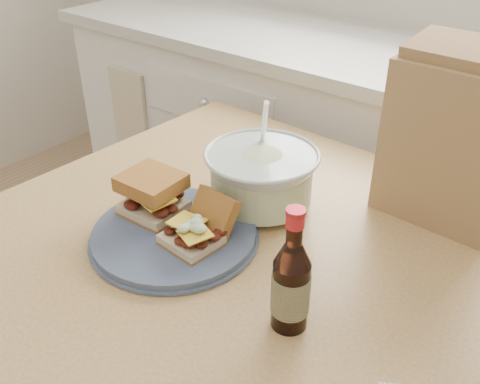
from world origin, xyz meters
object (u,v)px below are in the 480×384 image
Objects in this scene: plate at (174,235)px; paper_bag at (454,142)px; dining_table at (231,285)px; coleslaw_bowl at (261,179)px; beer_bottle at (291,284)px.

paper_bag reaches higher than plate.
dining_table is 4.29× the size of coleslaw_bowl.
coleslaw_bowl reaches higher than plate.
beer_bottle is (0.21, -0.11, 0.20)m from dining_table.
coleslaw_bowl reaches higher than beer_bottle.
paper_bag reaches higher than dining_table.
plate is 1.33× the size of coleslaw_bowl.
paper_bag is at bearing 88.41° from beer_bottle.
coleslaw_bowl is 0.74× the size of paper_bag.
plate is (-0.08, -0.07, 0.13)m from dining_table.
coleslaw_bowl is at bearing 103.05° from dining_table.
plate is at bearing -104.86° from coleslaw_bowl.
beer_bottle is at bearing -8.36° from plate.
plate is at bearing -136.96° from dining_table.
coleslaw_bowl is 0.34m from beer_bottle.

